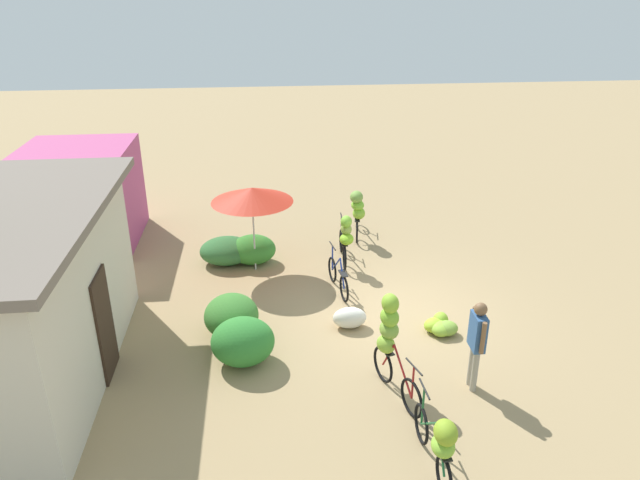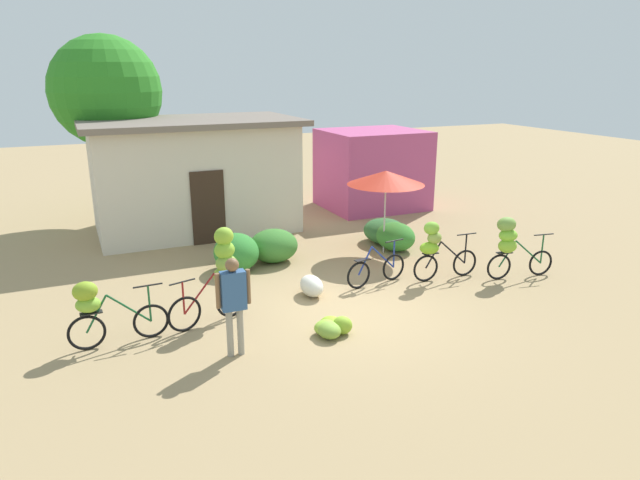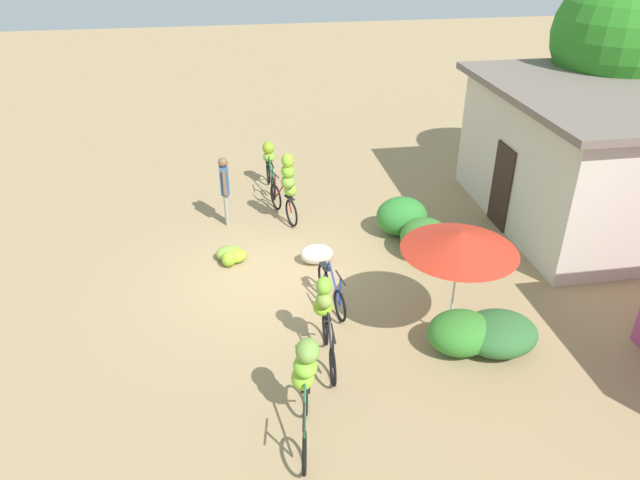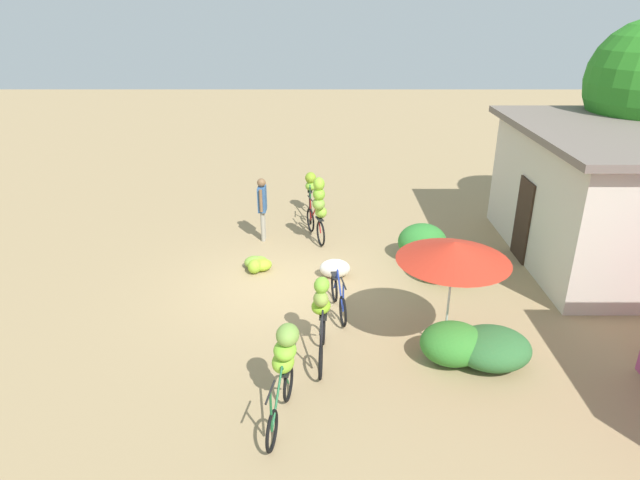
{
  "view_description": "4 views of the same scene",
  "coord_description": "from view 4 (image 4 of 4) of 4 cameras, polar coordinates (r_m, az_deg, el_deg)",
  "views": [
    {
      "loc": [
        -10.71,
        2.78,
        6.59
      ],
      "look_at": [
        1.17,
        1.54,
        1.29
      ],
      "focal_mm": 32.85,
      "sensor_mm": 36.0,
      "label": 1
    },
    {
      "loc": [
        -4.82,
        -9.13,
        4.6
      ],
      "look_at": [
        -0.22,
        1.16,
        1.18
      ],
      "focal_mm": 31.9,
      "sensor_mm": 36.0,
      "label": 2
    },
    {
      "loc": [
        10.42,
        -0.63,
        6.8
      ],
      "look_at": [
        -0.12,
        1.11,
        0.75
      ],
      "focal_mm": 33.46,
      "sensor_mm": 36.0,
      "label": 3
    },
    {
      "loc": [
        10.88,
        0.76,
        5.86
      ],
      "look_at": [
        -0.24,
        0.75,
        1.02
      ],
      "focal_mm": 30.85,
      "sensor_mm": 36.0,
      "label": 4
    }
  ],
  "objects": [
    {
      "name": "person_vendor",
      "position": [
        14.4,
        -6.01,
        3.87
      ],
      "size": [
        0.58,
        0.22,
        1.7
      ],
      "color": "gray",
      "rests_on": "ground"
    },
    {
      "name": "banana_pile_on_ground",
      "position": [
        13.11,
        -6.47,
        -2.47
      ],
      "size": [
        0.74,
        0.75,
        0.34
      ],
      "color": "#8CBB38",
      "rests_on": "ground"
    },
    {
      "name": "hedge_bush_mid",
      "position": [
        10.03,
        13.62,
        -10.4
      ],
      "size": [
        0.96,
        1.15,
        0.74
      ],
      "primitive_type": "ellipsoid",
      "color": "#36842E",
      "rests_on": "ground"
    },
    {
      "name": "hedge_bush_front_right",
      "position": [
        12.84,
        12.39,
        -2.17
      ],
      "size": [
        1.21,
        1.1,
        0.82
      ],
      "primitive_type": "ellipsoid",
      "color": "#3C7D2F",
      "rests_on": "ground"
    },
    {
      "name": "produce_sack",
      "position": [
        12.65,
        1.55,
        -2.96
      ],
      "size": [
        0.45,
        0.7,
        0.44
      ],
      "primitive_type": "ellipsoid",
      "rotation": [
        0.0,
        0.0,
        1.58
      ],
      "color": "silver",
      "rests_on": "ground"
    },
    {
      "name": "hedge_bush_front_left",
      "position": [
        13.68,
        10.56,
        -0.19
      ],
      "size": [
        1.05,
        1.19,
        0.9
      ],
      "primitive_type": "ellipsoid",
      "color": "#328231",
      "rests_on": "ground"
    },
    {
      "name": "bicycle_by_shop",
      "position": [
        9.85,
        0.16,
        -7.46
      ],
      "size": [
        1.65,
        0.44,
        1.39
      ],
      "color": "black",
      "rests_on": "ground"
    },
    {
      "name": "ground_plane",
      "position": [
        12.38,
        -3.51,
        -4.78
      ],
      "size": [
        60.0,
        60.0,
        0.0
      ],
      "primitive_type": "plane",
      "color": "#A2875D"
    },
    {
      "name": "bicycle_near_pile",
      "position": [
        14.18,
        -0.18,
        3.62
      ],
      "size": [
        1.61,
        0.62,
        1.81
      ],
      "color": "black",
      "rests_on": "ground"
    },
    {
      "name": "bicycle_leftmost",
      "position": [
        16.33,
        -0.99,
        5.21
      ],
      "size": [
        1.69,
        0.39,
        1.22
      ],
      "color": "black",
      "rests_on": "ground"
    },
    {
      "name": "building_low",
      "position": [
        14.62,
        26.65,
        4.15
      ],
      "size": [
        6.02,
        3.73,
        3.22
      ],
      "color": "beige",
      "rests_on": "ground"
    },
    {
      "name": "hedge_bush_by_door",
      "position": [
        10.16,
        17.4,
        -10.64
      ],
      "size": [
        1.13,
        1.35,
        0.67
      ],
      "primitive_type": "ellipsoid",
      "color": "#326B35",
      "rests_on": "ground"
    },
    {
      "name": "bicycle_center_loaded",
      "position": [
        11.21,
        1.93,
        -6.0
      ],
      "size": [
        1.58,
        0.3,
        0.94
      ],
      "color": "black",
      "rests_on": "ground"
    },
    {
      "name": "market_umbrella",
      "position": [
        9.58,
        13.72,
        -1.15
      ],
      "size": [
        1.95,
        1.95,
        2.15
      ],
      "color": "beige",
      "rests_on": "ground"
    },
    {
      "name": "bicycle_rightmost",
      "position": [
        8.49,
        -3.73,
        -12.42
      ],
      "size": [
        1.66,
        0.49,
        1.44
      ],
      "color": "black",
      "rests_on": "ground"
    }
  ]
}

